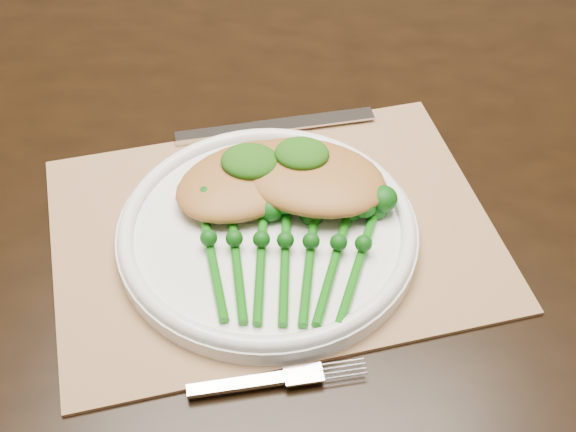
# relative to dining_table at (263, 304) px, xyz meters

# --- Properties ---
(dining_table) EXTENTS (1.67, 1.03, 0.75)m
(dining_table) POSITION_rel_dining_table_xyz_m (0.00, 0.00, 0.00)
(dining_table) COLOR black
(dining_table) RESTS_ON ground
(placemat) EXTENTS (0.49, 0.43, 0.00)m
(placemat) POSITION_rel_dining_table_xyz_m (0.05, -0.20, 0.37)
(placemat) COLOR #9B754F
(placemat) RESTS_ON dining_table
(dinner_plate) EXTENTS (0.27, 0.27, 0.02)m
(dinner_plate) POSITION_rel_dining_table_xyz_m (0.05, -0.21, 0.39)
(dinner_plate) COLOR white
(dinner_plate) RESTS_ON placemat
(knife) EXTENTS (0.20, 0.09, 0.01)m
(knife) POSITION_rel_dining_table_xyz_m (0.01, -0.06, 0.38)
(knife) COLOR silver
(knife) RESTS_ON placemat
(fork) EXTENTS (0.14, 0.06, 0.00)m
(fork) POSITION_rel_dining_table_xyz_m (0.09, -0.35, 0.38)
(fork) COLOR silver
(fork) RESTS_ON placemat
(chicken_fillet_left) EXTENTS (0.17, 0.16, 0.03)m
(chicken_fillet_left) POSITION_rel_dining_table_xyz_m (0.02, -0.16, 0.41)
(chicken_fillet_left) COLOR #A76D30
(chicken_fillet_left) RESTS_ON dinner_plate
(chicken_fillet_right) EXTENTS (0.16, 0.13, 0.03)m
(chicken_fillet_right) POSITION_rel_dining_table_xyz_m (0.08, -0.16, 0.41)
(chicken_fillet_right) COLOR #A76D30
(chicken_fillet_right) RESTS_ON dinner_plate
(pesto_dollop_left) EXTENTS (0.06, 0.05, 0.02)m
(pesto_dollop_left) POSITION_rel_dining_table_xyz_m (0.02, -0.16, 0.42)
(pesto_dollop_left) COLOR #123F09
(pesto_dollop_left) RESTS_ON chicken_fillet_left
(pesto_dollop_right) EXTENTS (0.05, 0.04, 0.02)m
(pesto_dollop_right) POSITION_rel_dining_table_xyz_m (0.07, -0.15, 0.43)
(pesto_dollop_right) COLOR #123F09
(pesto_dollop_right) RESTS_ON chicken_fillet_right
(broccolini_bundle) EXTENTS (0.16, 0.18, 0.04)m
(broccolini_bundle) POSITION_rel_dining_table_xyz_m (0.07, -0.25, 0.40)
(broccolini_bundle) COLOR #0F590B
(broccolini_bundle) RESTS_ON dinner_plate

